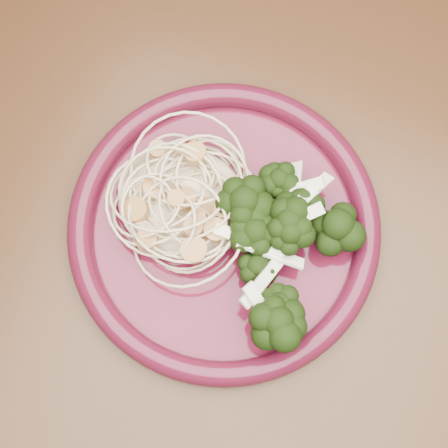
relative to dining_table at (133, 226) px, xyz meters
The scene contains 6 objects.
dining_table is the anchor object (origin of this frame).
dinner_plate 0.16m from the dining_table, ahead, with size 0.35×0.35×0.03m.
spaghetti_pile 0.14m from the dining_table, 17.71° to the left, with size 0.13×0.12×0.03m, color beige.
scallop_cluster 0.17m from the dining_table, 17.71° to the left, with size 0.12×0.12×0.04m, color #C88F46, non-canonical shape.
broccoli_pile 0.22m from the dining_table, ahead, with size 0.10×0.17×0.06m, color black.
onion_garnish 0.24m from the dining_table, ahead, with size 0.07×0.11×0.06m, color white, non-canonical shape.
Camera 1 is at (0.17, -0.14, 1.34)m, focal length 50.00 mm.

